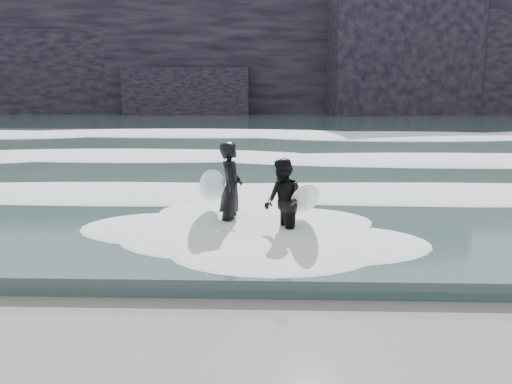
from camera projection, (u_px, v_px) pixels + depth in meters
sea at (290, 130)px, 33.90m from camera, size 90.00×52.00×0.30m
headland at (286, 57)px, 49.59m from camera, size 70.00×9.00×10.00m
foam_near at (311, 194)px, 14.25m from camera, size 60.00×3.20×0.20m
foam_mid at (299, 155)px, 21.11m from camera, size 60.00×4.00×0.24m
foam_far at (292, 132)px, 29.92m from camera, size 60.00×4.80×0.30m
surfer_left at (228, 189)px, 11.84m from camera, size 1.02×1.86×1.96m
surfer_right at (285, 203)px, 11.04m from camera, size 1.17×1.84×1.73m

